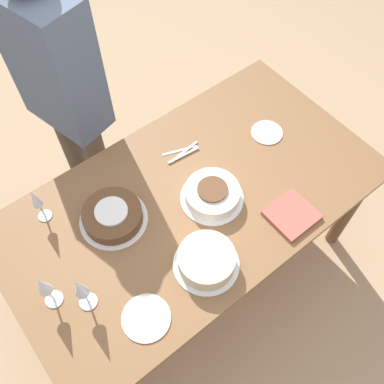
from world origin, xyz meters
TOP-DOWN VIEW (x-y plane):
  - ground_plane at (0.00, 0.00)m, footprint 12.00×12.00m
  - dining_table at (0.00, 0.00)m, footprint 1.71×0.94m
  - cake_center_white at (-0.07, 0.06)m, footprint 0.28×0.28m
  - cake_front_chocolate at (0.33, -0.12)m, footprint 0.29×0.29m
  - cake_back_decorated at (0.15, 0.28)m, footprint 0.27×0.27m
  - wine_glass_near at (0.60, 0.12)m, footprint 0.07×0.07m
  - wine_glass_far at (0.70, 0.03)m, footprint 0.07×0.07m
  - wine_glass_extra at (0.55, -0.32)m, footprint 0.06×0.06m
  - dessert_plate_left at (-0.52, -0.07)m, footprint 0.15×0.15m
  - dessert_plate_right at (0.46, 0.31)m, footprint 0.19×0.19m
  - fork_pile at (-0.12, -0.22)m, footprint 0.19×0.09m
  - napkin_stack at (-0.28, 0.34)m, footprint 0.19×0.18m
  - person_cutting at (0.18, -0.73)m, footprint 0.31×0.44m

SIDE VIEW (x-z plane):
  - ground_plane at x=0.00m, z-range 0.00..0.00m
  - dining_table at x=0.00m, z-range 0.28..1.04m
  - dessert_plate_left at x=-0.52m, z-range 0.76..0.77m
  - dessert_plate_right at x=0.46m, z-range 0.76..0.77m
  - fork_pile at x=-0.12m, z-range 0.76..0.77m
  - napkin_stack at x=-0.28m, z-range 0.76..0.78m
  - cake_center_white at x=-0.07m, z-range 0.76..0.84m
  - cake_front_chocolate at x=0.33m, z-range 0.76..0.84m
  - cake_back_decorated at x=0.15m, z-range 0.76..0.85m
  - wine_glass_extra at x=0.55m, z-range 0.80..1.00m
  - wine_glass_far at x=0.70m, z-range 0.80..1.02m
  - wine_glass_near at x=0.60m, z-range 0.80..1.02m
  - person_cutting at x=0.18m, z-range 0.17..1.80m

